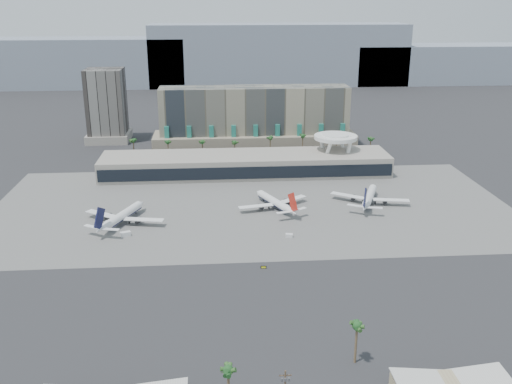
{
  "coord_description": "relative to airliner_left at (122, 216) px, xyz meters",
  "views": [
    {
      "loc": [
        -18.46,
        -215.33,
        100.96
      ],
      "look_at": [
        0.92,
        40.0,
        12.52
      ],
      "focal_mm": 40.0,
      "sensor_mm": 36.0,
      "label": 1
    }
  ],
  "objects": [
    {
      "name": "near_palm_b",
      "position": [
        83.0,
        -113.49,
        7.11
      ],
      "size": [
        6.0,
        6.0,
        13.65
      ],
      "color": "brown",
      "rests_on": "ground"
    },
    {
      "name": "palm_row",
      "position": [
        69.18,
        109.03,
        6.82
      ],
      "size": [
        157.8,
        2.8,
        13.1
      ],
      "color": "brown",
      "rests_on": "ground"
    },
    {
      "name": "mountain_ridge",
      "position": [
        90.06,
        434.03,
        26.22
      ],
      "size": [
        680.0,
        60.0,
        70.0
      ],
      "color": "gray",
      "rests_on": "ground"
    },
    {
      "name": "airliner_right",
      "position": [
        122.1,
        17.47,
        -0.04
      ],
      "size": [
        38.19,
        39.38,
        14.39
      ],
      "rotation": [
        0.0,
        0.0,
        -0.39
      ],
      "color": "white",
      "rests_on": "ground"
    },
    {
      "name": "saucer_structure",
      "position": [
        117.18,
        80.03,
        14.78
      ],
      "size": [
        26.0,
        26.0,
        21.89
      ],
      "color": "white",
      "rests_on": "ground"
    },
    {
      "name": "service_vehicle_b",
      "position": [
        75.79,
        -21.92,
        -2.87
      ],
      "size": [
        3.4,
        2.33,
        1.61
      ],
      "primitive_type": "cube",
      "rotation": [
        0.0,
        0.0,
        -0.19
      ],
      "color": "silver",
      "rests_on": "ground"
    },
    {
      "name": "taxiway_sign",
      "position": [
        61.86,
        -51.37,
        -3.15
      ],
      "size": [
        2.35,
        0.57,
        1.06
      ],
      "rotation": [
        0.0,
        0.0,
        -0.1
      ],
      "color": "black",
      "rests_on": "ground"
    },
    {
      "name": "near_palm_a",
      "position": [
        45.92,
        -127.87,
        4.85
      ],
      "size": [
        6.0,
        6.0,
        11.35
      ],
      "color": "brown",
      "rests_on": "ground"
    },
    {
      "name": "airliner_left",
      "position": [
        0.0,
        0.0,
        0.0
      ],
      "size": [
        38.54,
        39.72,
        14.56
      ],
      "rotation": [
        0.0,
        0.0,
        -0.4
      ],
      "color": "white",
      "rests_on": "ground"
    },
    {
      "name": "hotel",
      "position": [
        72.18,
        138.44,
        13.14
      ],
      "size": [
        140.0,
        30.0,
        42.0
      ],
      "color": "gray",
      "rests_on": "ground"
    },
    {
      "name": "office_tower",
      "position": [
        -32.82,
        164.03,
        19.27
      ],
      "size": [
        30.0,
        30.0,
        52.0
      ],
      "color": "black",
      "rests_on": "ground"
    },
    {
      "name": "apron_pad",
      "position": [
        62.18,
        19.03,
        -3.64
      ],
      "size": [
        260.0,
        130.0,
        0.06
      ],
      "primitive_type": "cube",
      "color": "#5B5B59",
      "rests_on": "ground"
    },
    {
      "name": "terminal",
      "position": [
        62.18,
        73.87,
        2.84
      ],
      "size": [
        170.0,
        32.5,
        14.5
      ],
      "color": "gray",
      "rests_on": "ground"
    },
    {
      "name": "airliner_centre",
      "position": [
        73.37,
        14.22,
        -0.22
      ],
      "size": [
        35.92,
        36.98,
        13.67
      ],
      "rotation": [
        0.0,
        0.0,
        0.42
      ],
      "color": "white",
      "rests_on": "ground"
    },
    {
      "name": "service_vehicle_a",
      "position": [
        3.67,
        -15.51,
        -2.59
      ],
      "size": [
        4.9,
        3.67,
        2.16
      ],
      "primitive_type": "cube",
      "rotation": [
        0.0,
        0.0,
        0.39
      ],
      "color": "silver",
      "rests_on": "ground"
    },
    {
      "name": "ground",
      "position": [
        62.18,
        -35.97,
        -3.67
      ],
      "size": [
        900.0,
        900.0,
        0.0
      ],
      "primitive_type": "plane",
      "color": "#232326",
      "rests_on": "ground"
    }
  ]
}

